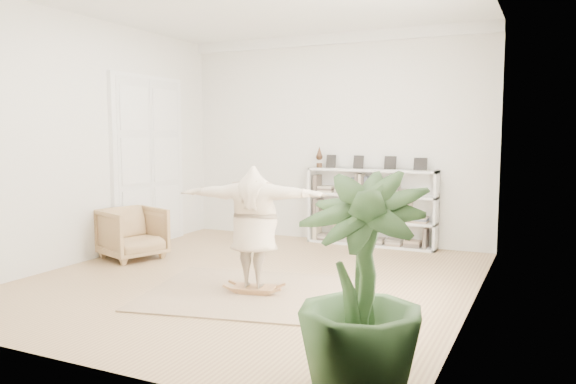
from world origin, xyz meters
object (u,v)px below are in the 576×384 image
object	(u,v)px
bookshelf	(371,208)
person	(254,224)
houseplant	(361,287)
armchair	(132,233)
rocker_board	(254,288)

from	to	relation	value
bookshelf	person	size ratio (longest dim) A/B	1.25
houseplant	person	bearing A→B (deg)	134.62
bookshelf	houseplant	size ratio (longest dim) A/B	1.35
armchair	rocker_board	distance (m)	2.74
armchair	rocker_board	world-z (taller)	armchair
armchair	person	world-z (taller)	person
rocker_board	person	bearing A→B (deg)	-12.40
bookshelf	rocker_board	world-z (taller)	bookshelf
armchair	person	distance (m)	2.76
houseplant	rocker_board	bearing A→B (deg)	134.62
bookshelf	houseplant	world-z (taller)	bookshelf
rocker_board	houseplant	distance (m)	2.88
armchair	houseplant	xyz separation A→B (m)	(4.53, -2.84, 0.43)
armchair	rocker_board	size ratio (longest dim) A/B	1.59
armchair	houseplant	size ratio (longest dim) A/B	0.52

